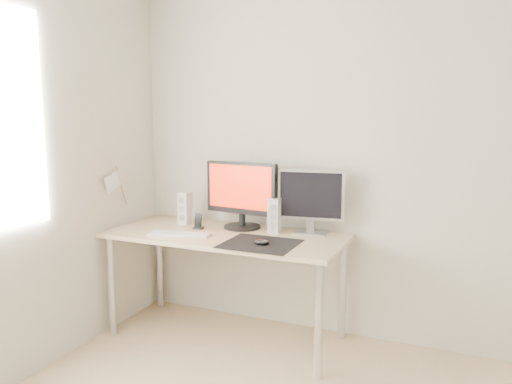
% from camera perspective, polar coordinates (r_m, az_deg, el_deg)
% --- Properties ---
extents(wall_back, '(3.50, 0.00, 3.50)m').
position_cam_1_polar(wall_back, '(3.35, 13.80, 3.94)').
color(wall_back, silver).
rests_on(wall_back, ground).
extents(mousepad, '(0.45, 0.40, 0.00)m').
position_cam_1_polar(mousepad, '(3.10, 0.48, -5.93)').
color(mousepad, black).
rests_on(mousepad, desk).
extents(mouse, '(0.10, 0.06, 0.04)m').
position_cam_1_polar(mouse, '(3.06, 0.60, -5.75)').
color(mouse, black).
rests_on(mouse, mousepad).
extents(desk, '(1.60, 0.70, 0.73)m').
position_cam_1_polar(desk, '(3.39, -3.46, -6.02)').
color(desk, '#D1B587').
rests_on(desk, ground).
extents(main_monitor, '(0.55, 0.29, 0.47)m').
position_cam_1_polar(main_monitor, '(3.47, -1.68, -0.06)').
color(main_monitor, black).
rests_on(main_monitor, desk).
extents(second_monitor, '(0.45, 0.19, 0.43)m').
position_cam_1_polar(second_monitor, '(3.33, 6.30, -0.71)').
color(second_monitor, silver).
rests_on(second_monitor, desk).
extents(speaker_left, '(0.08, 0.09, 0.24)m').
position_cam_1_polar(speaker_left, '(3.67, -8.13, -1.82)').
color(speaker_left, white).
rests_on(speaker_left, desk).
extents(speaker_right, '(0.08, 0.09, 0.24)m').
position_cam_1_polar(speaker_right, '(3.37, 2.16, -2.69)').
color(speaker_right, silver).
rests_on(speaker_right, desk).
extents(keyboard, '(0.43, 0.19, 0.02)m').
position_cam_1_polar(keyboard, '(3.35, -8.70, -4.78)').
color(keyboard, silver).
rests_on(keyboard, desk).
extents(phone_dock, '(0.06, 0.05, 0.11)m').
position_cam_1_polar(phone_dock, '(3.51, -6.63, -3.66)').
color(phone_dock, black).
rests_on(phone_dock, desk).
extents(pennant, '(0.01, 0.23, 0.29)m').
position_cam_1_polar(pennant, '(3.62, -15.76, 1.00)').
color(pennant, '#A57F54').
rests_on(pennant, wall_left).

